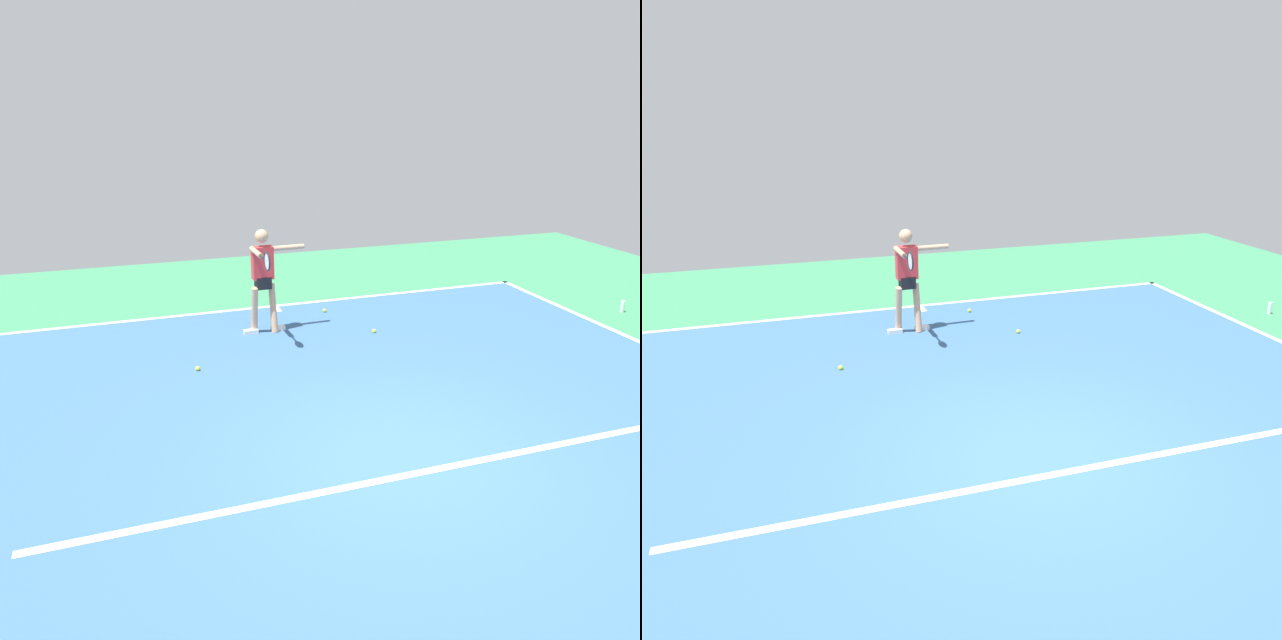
% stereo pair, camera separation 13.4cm
% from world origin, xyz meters
% --- Properties ---
extents(ground_plane, '(19.36, 19.36, 0.00)m').
position_xyz_m(ground_plane, '(0.00, 0.00, 0.00)').
color(ground_plane, '#388456').
extents(court_surface, '(10.29, 11.25, 0.00)m').
position_xyz_m(court_surface, '(0.00, 0.00, 0.00)').
color(court_surface, '#38608E').
rests_on(court_surface, ground_plane).
extents(court_line_baseline_near, '(10.29, 0.10, 0.01)m').
position_xyz_m(court_line_baseline_near, '(0.00, -5.58, 0.00)').
color(court_line_baseline_near, white).
rests_on(court_line_baseline_near, ground_plane).
extents(court_line_service, '(7.72, 0.10, 0.01)m').
position_xyz_m(court_line_service, '(0.00, 0.31, 0.00)').
color(court_line_service, white).
rests_on(court_line_service, ground_plane).
extents(court_line_centre_mark, '(0.10, 0.30, 0.01)m').
position_xyz_m(court_line_centre_mark, '(0.00, -5.38, 0.00)').
color(court_line_centre_mark, white).
rests_on(court_line_centre_mark, ground_plane).
extents(tennis_player, '(1.06, 1.18, 1.75)m').
position_xyz_m(tennis_player, '(0.51, -4.25, 1.01)').
color(tennis_player, tan).
rests_on(tennis_player, ground_plane).
extents(tennis_ball_centre_court, '(0.07, 0.07, 0.07)m').
position_xyz_m(tennis_ball_centre_court, '(-0.78, -4.93, 0.03)').
color(tennis_ball_centre_court, '#CCE033').
rests_on(tennis_ball_centre_court, ground_plane).
extents(tennis_ball_by_baseline, '(0.07, 0.07, 0.07)m').
position_xyz_m(tennis_ball_by_baseline, '(-1.21, -3.65, 0.03)').
color(tennis_ball_by_baseline, '#C6E53D').
rests_on(tennis_ball_by_baseline, ground_plane).
extents(tennis_ball_near_player, '(0.07, 0.07, 0.07)m').
position_xyz_m(tennis_ball_near_player, '(1.81, -3.05, 0.03)').
color(tennis_ball_near_player, yellow).
rests_on(tennis_ball_near_player, ground_plane).
extents(water_bottle, '(0.07, 0.07, 0.22)m').
position_xyz_m(water_bottle, '(-5.95, -3.19, 0.11)').
color(water_bottle, white).
rests_on(water_bottle, ground_plane).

